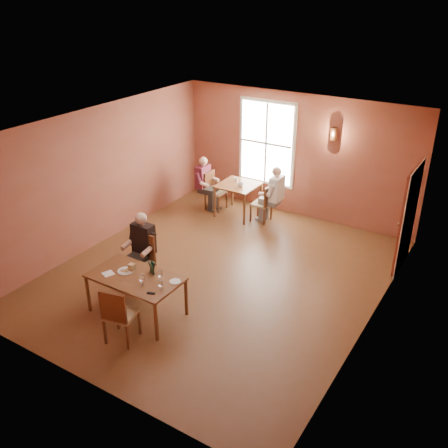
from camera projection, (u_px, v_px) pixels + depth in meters
The scene contains 30 objects.
ground at pixel (219, 275), 9.95m from camera, with size 6.00×7.00×0.01m, color brown.
wall_back at pixel (297, 156), 11.96m from camera, with size 6.00×0.04×3.00m, color brown.
wall_front at pixel (77, 297), 6.62m from camera, with size 6.00×0.04×3.00m, color brown.
wall_left at pixel (101, 176), 10.72m from camera, with size 0.04×7.00×3.00m, color brown.
wall_right at pixel (378, 247), 7.86m from camera, with size 0.04×7.00×3.00m, color brown.
ceiling at pixel (218, 127), 8.63m from camera, with size 6.00×7.00×0.04m, color white.
window at pixel (266, 143), 12.21m from camera, with size 1.36×0.10×1.96m, color white.
door at pixel (406, 219), 9.84m from camera, with size 0.12×1.04×2.10m, color maroon.
wall_sconce at pixel (334, 134), 11.14m from camera, with size 0.16×0.16×0.28m, color brown.
main_table at pixel (137, 295), 8.66m from camera, with size 1.60×0.90×0.75m, color brown, non-canonical shape.
chair_diner_main at pixel (139, 263), 9.33m from camera, with size 0.47×0.47×1.06m, color #522915, non-canonical shape.
diner_main at pixel (137, 256), 9.23m from camera, with size 0.55×0.55×1.39m, color #352519, non-canonical shape.
chair_empty at pixel (121, 313), 7.96m from camera, with size 0.45×0.45×1.01m, color #4A2414, non-canonical shape.
plate_food at pixel (126, 271), 8.63m from camera, with size 0.28×0.28×0.04m, color silver.
sandwich at pixel (132, 268), 8.63m from camera, with size 0.10×0.09×0.12m, color tan.
goblet_a at pixel (160, 276), 8.33m from camera, with size 0.08×0.08×0.20m, color white, non-canonical shape.
goblet_b at pixel (161, 285), 8.08m from camera, with size 0.08×0.08×0.19m, color white, non-canonical shape.
goblet_c at pixel (142, 280), 8.21m from camera, with size 0.08×0.08×0.21m, color white, non-canonical shape.
menu_stand at pixel (152, 268), 8.53m from camera, with size 0.13×0.07×0.22m, color #1B3321.
knife at pixel (125, 282), 8.33m from camera, with size 0.21×0.02×0.00m, color silver.
napkin at pixel (108, 274), 8.57m from camera, with size 0.18×0.18×0.01m, color white.
side_plate at pixel (175, 281), 8.34m from camera, with size 0.19×0.19×0.01m, color silver.
sunglasses at pixel (151, 293), 8.02m from camera, with size 0.13×0.04×0.02m, color black.
second_table at pixel (238, 200), 12.35m from camera, with size 0.92×0.92×0.81m, color brown, non-canonical shape.
chair_diner_white at pixel (261, 203), 12.01m from camera, with size 0.41×0.41×0.93m, color #462212, non-canonical shape.
diner_white at pixel (263, 195), 11.90m from camera, with size 0.54×0.54×1.36m, color silver, non-canonical shape.
chair_diner_maroon at pixel (216, 191), 12.62m from camera, with size 0.43×0.43×0.98m, color #582C18, non-canonical shape.
diner_maroon at pixel (215, 185), 12.56m from camera, with size 0.53×0.53×1.32m, color #5B1825, non-canonical shape.
cup_a at pixel (241, 185), 12.01m from camera, with size 0.13×0.13×0.10m, color white.
cup_b at pixel (236, 180), 12.33m from camera, with size 0.10×0.10×0.10m, color silver.
Camera 1 is at (4.58, -7.15, 5.29)m, focal length 40.00 mm.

